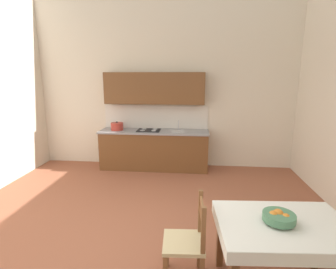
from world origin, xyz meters
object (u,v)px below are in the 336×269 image
(dining_table, at_px, (283,236))
(dining_chair_tv_side, at_px, (188,242))
(kitchen_cabinetry, at_px, (154,132))
(fruit_bowl, at_px, (279,217))

(dining_table, distance_m, dining_chair_tv_side, 0.93)
(dining_table, height_order, dining_chair_tv_side, dining_chair_tv_side)
(kitchen_cabinetry, height_order, fruit_bowl, kitchen_cabinetry)
(dining_table, xyz_separation_m, fruit_bowl, (-0.06, -0.01, 0.20))
(dining_chair_tv_side, relative_size, fruit_bowl, 3.10)
(kitchen_cabinetry, xyz_separation_m, dining_chair_tv_side, (0.86, -3.43, -0.41))
(kitchen_cabinetry, bearing_deg, fruit_bowl, -63.99)
(kitchen_cabinetry, distance_m, fruit_bowl, 3.91)
(kitchen_cabinetry, relative_size, dining_chair_tv_side, 2.67)
(kitchen_cabinetry, xyz_separation_m, dining_table, (1.77, -3.50, -0.24))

